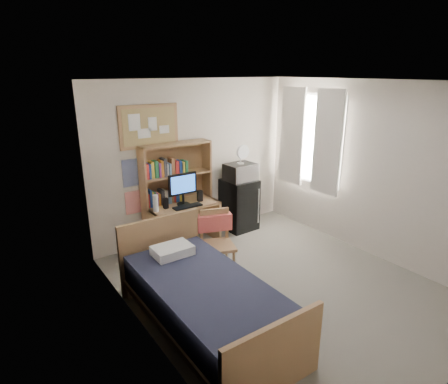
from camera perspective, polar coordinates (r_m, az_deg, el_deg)
floor at (r=5.17m, az=8.19°, el=-13.95°), size 3.60×4.20×0.02m
ceiling at (r=4.39m, az=9.76°, el=16.34°), size 3.60×4.20×0.02m
wall_back at (r=6.24m, az=-4.48°, el=4.91°), size 3.60×0.04×2.60m
wall_left at (r=3.67m, az=-12.03°, el=-4.99°), size 0.04×4.20×2.60m
wall_right at (r=5.96m, az=21.60°, el=3.07°), size 0.04×4.20×2.60m
window_unit at (r=6.58m, az=12.98°, el=7.87°), size 0.10×1.40×1.70m
curtain_left at (r=6.30m, az=15.48°, el=7.24°), size 0.04×0.55×1.70m
curtain_right at (r=6.83m, az=10.33°, el=8.40°), size 0.04×0.55×1.70m
bulletin_board at (r=5.76m, az=-11.34°, el=9.81°), size 0.94×0.03×0.64m
poster_wave at (r=5.78m, az=-13.86°, el=2.87°), size 0.30×0.01×0.42m
poster_japan at (r=5.92m, az=-13.52°, el=-1.53°), size 0.28×0.01×0.36m
desk at (r=6.07m, az=-6.36°, el=-4.90°), size 1.15×0.59×0.71m
desk_chair at (r=5.09m, az=-0.94°, el=-8.12°), size 0.59×0.59×0.93m
mini_fridge at (r=6.64m, az=2.32°, el=-1.88°), size 0.55×0.55×0.90m
bed at (r=4.23m, az=-2.78°, el=-16.90°), size 1.07×2.14×0.59m
hutch at (r=5.93m, az=-7.31°, el=2.94°), size 1.16×0.31×0.94m
monitor at (r=5.81m, az=-6.29°, el=0.41°), size 0.47×0.05×0.50m
keyboard at (r=5.77m, az=-5.56°, el=-2.20°), size 0.46×0.15×0.02m
speaker_left at (r=5.75m, az=-8.87°, el=-1.72°), size 0.07×0.07×0.16m
speaker_right at (r=6.00m, az=-3.70°, el=-0.59°), size 0.07×0.07×0.18m
water_bottle at (r=5.63m, az=-10.38°, el=-1.69°), size 0.08×0.08×0.26m
hoodie at (r=5.16m, az=-1.53°, el=-4.62°), size 0.51×0.30×0.23m
microwave at (r=6.44m, az=2.50°, el=3.07°), size 0.51×0.40×0.29m
desk_fan at (r=6.37m, az=2.54°, el=5.63°), size 0.25×0.25×0.30m
pillow at (r=4.61m, az=-7.87°, el=-8.80°), size 0.46×0.32×0.11m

